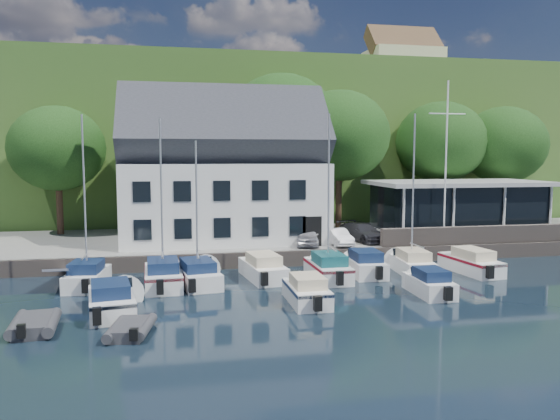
% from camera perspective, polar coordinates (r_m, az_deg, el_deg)
% --- Properties ---
extents(ground, '(180.00, 180.00, 0.00)m').
position_cam_1_polar(ground, '(25.88, 13.72, -10.27)').
color(ground, black).
rests_on(ground, ground).
extents(quay, '(60.00, 13.00, 1.00)m').
position_cam_1_polar(quay, '(41.93, 3.62, -3.29)').
color(quay, gray).
rests_on(quay, ground).
extents(quay_face, '(60.00, 0.30, 1.00)m').
position_cam_1_polar(quay_face, '(35.78, 6.29, -4.88)').
color(quay_face, '#6D5F57').
rests_on(quay_face, ground).
extents(hillside, '(160.00, 75.00, 16.00)m').
position_cam_1_polar(hillside, '(85.20, -4.06, 6.34)').
color(hillside, '#2F5A21').
rests_on(hillside, ground).
extents(field_patch, '(50.00, 30.00, 0.30)m').
position_cam_1_polar(field_patch, '(94.82, 0.19, 11.22)').
color(field_patch, '#596331').
rests_on(field_patch, hillside).
extents(farmhouse, '(10.40, 7.00, 8.20)m').
position_cam_1_polar(farmhouse, '(82.39, 12.71, 14.69)').
color(farmhouse, beige).
rests_on(farmhouse, hillside).
extents(harbor_building, '(14.40, 8.20, 8.70)m').
position_cam_1_polar(harbor_building, '(39.23, -5.90, 3.19)').
color(harbor_building, white).
rests_on(harbor_building, quay).
extents(club_pavilion, '(13.20, 7.20, 4.10)m').
position_cam_1_polar(club_pavilion, '(44.36, 18.02, 0.25)').
color(club_pavilion, black).
rests_on(club_pavilion, quay).
extents(seawall, '(18.00, 0.50, 1.20)m').
position_cam_1_polar(seawall, '(41.14, 22.30, -2.33)').
color(seawall, '#6D5F57').
rests_on(seawall, quay).
extents(gangway, '(1.20, 6.00, 1.40)m').
position_cam_1_polar(gangway, '(32.84, -21.40, -7.09)').
color(gangway, silver).
rests_on(gangway, ground).
extents(car_silver, '(2.32, 3.91, 1.25)m').
position_cam_1_polar(car_silver, '(37.01, 2.90, -2.73)').
color(car_silver, silver).
rests_on(car_silver, quay).
extents(car_white, '(1.37, 3.44, 1.11)m').
position_cam_1_polar(car_white, '(37.28, 6.07, -2.80)').
color(car_white, silver).
rests_on(car_white, quay).
extents(car_dgrey, '(2.89, 4.77, 1.29)m').
position_cam_1_polar(car_dgrey, '(39.14, 8.58, -2.29)').
color(car_dgrey, '#2D2C31').
rests_on(car_dgrey, quay).
extents(car_blue, '(1.75, 3.74, 1.24)m').
position_cam_1_polar(car_blue, '(40.62, 13.61, -2.14)').
color(car_blue, '#2C5088').
rests_on(car_blue, quay).
extents(flagpole, '(2.66, 0.20, 11.10)m').
position_cam_1_polar(flagpole, '(39.12, 16.94, 4.73)').
color(flagpole, white).
rests_on(flagpole, quay).
extents(tree_0, '(7.20, 7.20, 9.84)m').
position_cam_1_polar(tree_0, '(45.08, -22.16, 3.85)').
color(tree_0, black).
rests_on(tree_0, quay).
extents(tree_1, '(7.18, 7.18, 9.82)m').
position_cam_1_polar(tree_1, '(44.19, -11.50, 4.11)').
color(tree_1, black).
rests_on(tree_1, quay).
extents(tree_2, '(9.38, 9.38, 12.82)m').
position_cam_1_polar(tree_2, '(45.80, 0.18, 6.16)').
color(tree_2, black).
rests_on(tree_2, quay).
extents(tree_3, '(8.40, 8.40, 11.48)m').
position_cam_1_polar(tree_3, '(46.00, 6.20, 5.29)').
color(tree_3, black).
rests_on(tree_3, quay).
extents(tree_4, '(7.89, 7.89, 10.79)m').
position_cam_1_polar(tree_4, '(50.37, 16.40, 4.73)').
color(tree_4, black).
rests_on(tree_4, quay).
extents(tree_5, '(7.63, 7.63, 10.43)m').
position_cam_1_polar(tree_5, '(53.19, 22.21, 4.39)').
color(tree_5, black).
rests_on(tree_5, quay).
extents(boat_r1_0, '(2.51, 5.51, 8.95)m').
position_cam_1_polar(boat_r1_0, '(30.64, -19.73, 0.55)').
color(boat_r1_0, white).
rests_on(boat_r1_0, ground).
extents(boat_r1_1, '(2.37, 6.60, 9.32)m').
position_cam_1_polar(boat_r1_1, '(29.69, -12.28, 0.96)').
color(boat_r1_1, white).
rests_on(boat_r1_1, ground).
extents(boat_r1_2, '(3.04, 6.70, 8.67)m').
position_cam_1_polar(boat_r1_2, '(29.86, -8.71, 0.43)').
color(boat_r1_2, white).
rests_on(boat_r1_2, ground).
extents(boat_r1_3, '(2.76, 6.61, 1.50)m').
position_cam_1_polar(boat_r1_3, '(31.43, -1.80, -5.86)').
color(boat_r1_3, white).
rests_on(boat_r1_3, ground).
extents(boat_r1_4, '(2.04, 6.14, 9.38)m').
position_cam_1_polar(boat_r1_4, '(30.88, 5.09, 1.30)').
color(boat_r1_4, white).
rests_on(boat_r1_4, ground).
extents(boat_r1_5, '(2.20, 5.66, 1.51)m').
position_cam_1_polar(boat_r1_5, '(32.84, 8.81, -5.41)').
color(boat_r1_5, white).
rests_on(boat_r1_5, ground).
extents(boat_r1_6, '(2.41, 6.25, 8.82)m').
position_cam_1_polar(boat_r1_6, '(33.45, 13.72, 1.01)').
color(boat_r1_6, white).
rests_on(boat_r1_6, ground).
extents(boat_r1_7, '(2.49, 6.65, 1.51)m').
position_cam_1_polar(boat_r1_7, '(35.00, 19.29, -4.98)').
color(boat_r1_7, white).
rests_on(boat_r1_7, ground).
extents(boat_r2_0, '(2.92, 6.18, 1.48)m').
position_cam_1_polar(boat_r2_0, '(25.83, -17.22, -8.70)').
color(boat_r2_0, white).
rests_on(boat_r2_0, ground).
extents(boat_r2_2, '(1.85, 5.38, 1.39)m').
position_cam_1_polar(boat_r2_2, '(26.45, 2.79, -8.20)').
color(boat_r2_2, white).
rests_on(boat_r2_2, ground).
extents(boat_r2_3, '(1.82, 5.00, 1.37)m').
position_cam_1_polar(boat_r2_3, '(28.99, 15.31, -7.18)').
color(boat_r2_3, white).
rests_on(boat_r2_3, ground).
extents(dinghy_0, '(2.13, 3.26, 0.73)m').
position_cam_1_polar(dinghy_0, '(24.53, -24.27, -10.63)').
color(dinghy_0, '#35353A').
rests_on(dinghy_0, ground).
extents(dinghy_1, '(2.05, 2.95, 0.64)m').
position_cam_1_polar(dinghy_1, '(22.79, -15.32, -11.68)').
color(dinghy_1, '#35353A').
rests_on(dinghy_1, ground).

